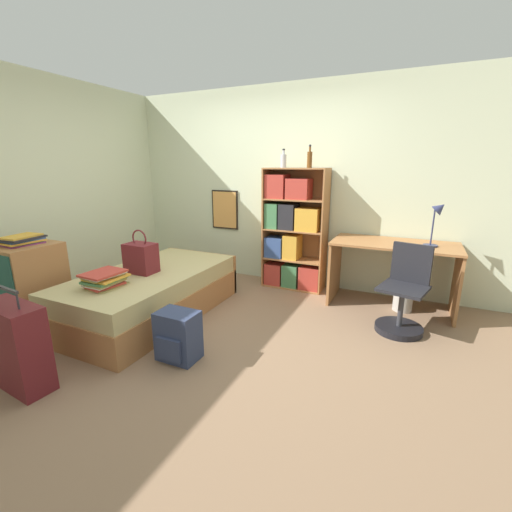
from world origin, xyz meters
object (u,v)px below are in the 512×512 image
object	(u,v)px
handbag	(141,258)
magazine_pile_on_dresser	(22,240)
backpack	(178,336)
dresser	(31,286)
book_stack_on_bed	(105,279)
bed	(152,293)
bookcase	(291,233)
bottle_brown	(310,159)
desk_chair	(403,304)
desk	(393,262)
bottle_green	(284,160)
desk_lamp	(438,215)
suitcase	(16,346)
waste_bin	(403,300)

from	to	relation	value
handbag	magazine_pile_on_dresser	world-z (taller)	handbag
handbag	backpack	distance (m)	1.13
dresser	book_stack_on_bed	bearing A→B (deg)	12.35
bed	bookcase	distance (m)	1.89
dresser	bottle_brown	world-z (taller)	bottle_brown
bed	desk_chair	size ratio (longest dim) A/B	2.30
dresser	desk	xyz separation A→B (m)	(3.22, 2.07, 0.11)
book_stack_on_bed	bookcase	xyz separation A→B (m)	(1.11, 2.04, 0.16)
desk	desk_chair	distance (m)	0.66
bottle_brown	desk	world-z (taller)	bottle_brown
handbag	bottle_green	bearing A→B (deg)	57.39
handbag	desk_lamp	distance (m)	3.13
bed	desk	world-z (taller)	desk
suitcase	bookcase	distance (m)	3.12
bed	bookcase	size ratio (longest dim) A/B	1.26
waste_bin	bottle_green	bearing A→B (deg)	171.79
desk_lamp	desk_chair	xyz separation A→B (m)	(-0.23, -0.56, -0.81)
bottle_green	bottle_brown	bearing A→B (deg)	-6.56
waste_bin	bookcase	bearing A→B (deg)	171.23
bed	suitcase	bearing A→B (deg)	-90.27
suitcase	desk_lamp	size ratio (longest dim) A/B	1.58
bottle_brown	desk	distance (m)	1.55
bed	handbag	xyz separation A→B (m)	(-0.06, -0.06, 0.41)
dresser	desk_lamp	bearing A→B (deg)	29.48
bottle_green	waste_bin	bearing A→B (deg)	-8.21
desk	waste_bin	world-z (taller)	desk
bed	desk_chair	distance (m)	2.60
desk	desk_chair	size ratio (longest dim) A/B	1.57
bottle_green	desk_lamp	world-z (taller)	bottle_green
desk_lamp	waste_bin	size ratio (longest dim) A/B	2.07
handbag	desk	distance (m)	2.77
handbag	desk_lamp	bearing A→B (deg)	26.18
book_stack_on_bed	desk_chair	size ratio (longest dim) A/B	0.44
suitcase	dresser	xyz separation A→B (m)	(-0.88, 0.68, 0.10)
dresser	bookcase	bearing A→B (deg)	48.67
book_stack_on_bed	bed	bearing A→B (deg)	85.16
book_stack_on_bed	suitcase	world-z (taller)	suitcase
magazine_pile_on_dresser	waste_bin	xyz separation A→B (m)	(3.39, 1.99, -0.77)
dresser	bottle_green	bearing A→B (deg)	50.71
handbag	waste_bin	size ratio (longest dim) A/B	1.93
bed	bottle_brown	world-z (taller)	bottle_brown
desk_chair	bottle_brown	bearing A→B (deg)	149.66
bed	handbag	distance (m)	0.42
waste_bin	backpack	bearing A→B (deg)	-131.48
desk	suitcase	bearing A→B (deg)	-130.51
handbag	backpack	world-z (taller)	handbag
dresser	waste_bin	distance (m)	3.93
suitcase	desk_lamp	distance (m)	3.93
handbag	desk	size ratio (longest dim) A/B	0.34
suitcase	desk	world-z (taller)	suitcase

